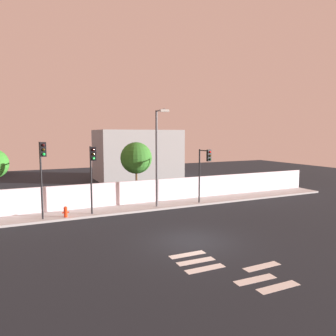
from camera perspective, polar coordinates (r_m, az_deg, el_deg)
ground_plane at (r=17.33m, az=4.27°, el=-12.91°), size 80.00×80.00×0.00m
sidewalk at (r=24.50m, az=-5.31°, el=-7.07°), size 36.00×2.40×0.15m
perimeter_wall at (r=25.49m, az=-6.33°, el=-4.32°), size 36.00×0.18×1.80m
crosswalk_marking at (r=14.28m, az=10.72°, el=-17.25°), size 4.11×4.71×0.01m
traffic_light_left at (r=21.78m, az=-13.37°, el=0.41°), size 0.35×1.30×4.66m
traffic_light_center at (r=25.06m, az=6.57°, el=0.70°), size 0.44×1.33×4.30m
traffic_light_right at (r=21.46m, az=-21.54°, el=0.65°), size 0.37×1.09×5.00m
street_lamp_curbside at (r=23.68m, az=-1.86°, el=3.14°), size 0.64×2.22×7.22m
fire_hydrant at (r=22.40m, az=-17.81°, el=-7.37°), size 0.44×0.26×0.72m
roadside_tree_midleft at (r=26.56m, az=-5.70°, el=1.78°), size 2.62×2.62×4.98m
low_building_distant at (r=40.20m, az=-5.43°, el=2.39°), size 10.15×6.00×6.14m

